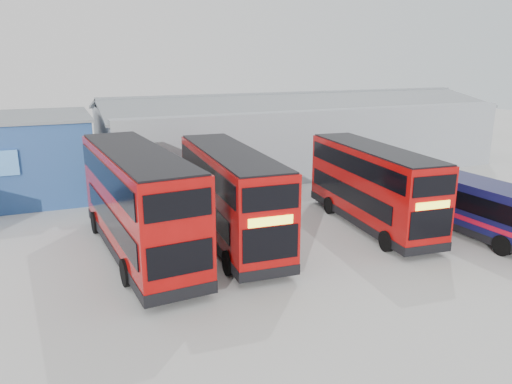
% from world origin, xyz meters
% --- Properties ---
extents(ground_plane, '(120.00, 120.00, 0.00)m').
position_xyz_m(ground_plane, '(0.00, 0.00, 0.00)').
color(ground_plane, '#ACACA7').
rests_on(ground_plane, ground).
extents(maintenance_shed, '(30.50, 12.00, 5.89)m').
position_xyz_m(maintenance_shed, '(8.00, 20.00, 2.60)').
color(maintenance_shed, '#8F959C').
rests_on(maintenance_shed, ground).
extents(double_decker_left, '(3.61, 11.48, 4.78)m').
position_xyz_m(double_decker_left, '(-6.99, 5.35, 2.38)').
color(double_decker_left, '#9E0909').
rests_on(double_decker_left, ground).
extents(double_decker_centre, '(3.12, 10.64, 4.45)m').
position_xyz_m(double_decker_centre, '(-2.67, 5.43, 2.21)').
color(double_decker_centre, '#9E0909').
rests_on(double_decker_centre, ground).
extents(double_decker_right, '(3.19, 10.07, 4.19)m').
position_xyz_m(double_decker_right, '(4.86, 4.82, 2.09)').
color(double_decker_right, '#9E0909').
rests_on(double_decker_right, ground).
extents(single_decker_blue, '(2.93, 10.19, 2.73)m').
position_xyz_m(single_decker_blue, '(8.86, 2.01, 1.36)').
color(single_decker_blue, '#0D123B').
rests_on(single_decker_blue, ground).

